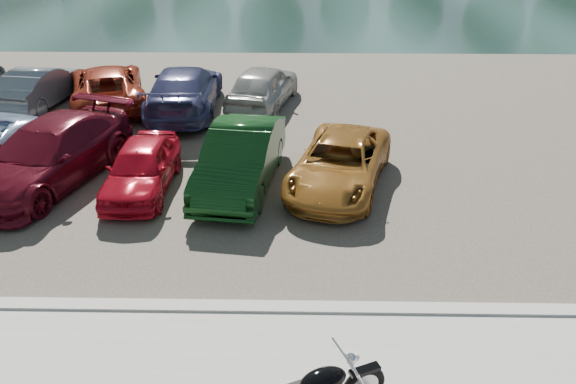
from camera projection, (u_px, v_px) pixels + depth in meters
name	position (u px, v px, depth m)	size (l,w,h in m)	color
kerb	(276.00, 309.00, 9.96)	(60.00, 0.30, 0.14)	#A5A39B
parking_lot	(287.00, 125.00, 17.91)	(60.00, 18.00, 0.04)	#464038
car_3	(50.00, 154.00, 14.07)	(2.12, 5.23, 1.52)	#590C1A
car_4	(141.00, 167.00, 13.72)	(1.44, 3.59, 1.22)	#AE0B1D
car_5	(240.00, 158.00, 13.88)	(1.58, 4.52, 1.49)	#0E3513
car_6	(340.00, 163.00, 13.90)	(2.05, 4.44, 1.23)	#A66A26
car_9	(41.00, 86.00, 19.30)	(1.40, 4.02, 1.33)	slate
car_10	(108.00, 86.00, 19.16)	(2.33, 5.05, 1.40)	#9D2F1A
car_11	(184.00, 90.00, 18.62)	(2.14, 5.26, 1.53)	navy
car_12	(263.00, 86.00, 19.12)	(1.69, 4.21, 1.43)	#A0A19C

